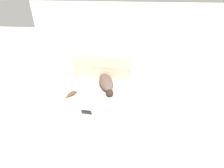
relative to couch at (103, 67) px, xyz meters
The scene contains 6 objects.
ground_plane 3.36m from the couch, 74.89° to the right, with size 20.00×20.00×0.00m, color #BCB29E.
wall_back 1.41m from the couch, 32.72° to the left, with size 7.03×0.06×2.50m.
couch is the anchor object (origin of this frame).
dog 0.94m from the couch, 74.21° to the right, with size 0.76×1.52×0.33m.
cat 1.72m from the couch, 117.22° to the right, with size 0.32×0.45×0.13m.
laptop_open 2.46m from the couch, 92.09° to the right, with size 0.31×0.34×0.24m.
Camera 1 is at (0.10, -2.66, 3.21)m, focal length 28.00 mm.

